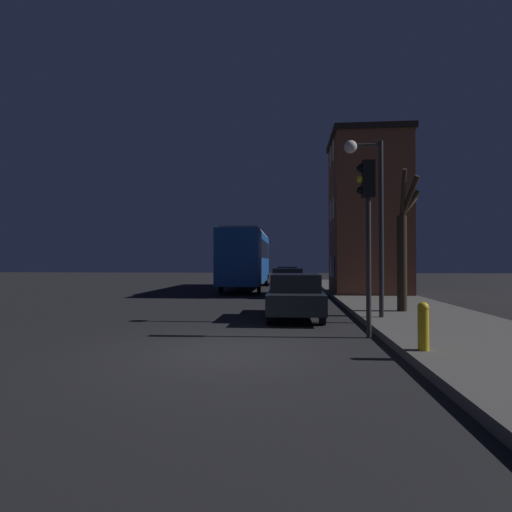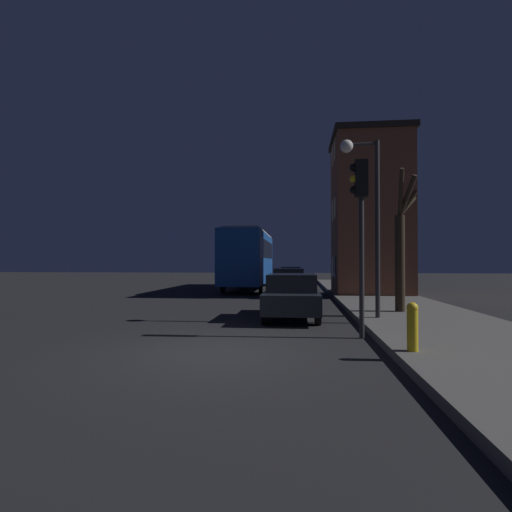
% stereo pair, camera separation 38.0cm
% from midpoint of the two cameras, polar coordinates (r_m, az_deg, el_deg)
% --- Properties ---
extents(ground_plane, '(120.00, 120.00, 0.00)m').
position_cam_midpoint_polar(ground_plane, '(8.37, -4.60, -13.52)').
color(ground_plane, black).
extents(sidewalk, '(4.12, 60.00, 0.18)m').
position_cam_midpoint_polar(sidewalk, '(9.14, 32.69, -11.73)').
color(sidewalk, '#514F4C').
rests_on(sidewalk, ground).
extents(brick_building, '(4.06, 4.55, 8.59)m').
position_cam_midpoint_polar(brick_building, '(22.76, 16.37, 5.87)').
color(brick_building, brown).
rests_on(brick_building, sidewalk).
extents(streetlamp, '(1.17, 0.39, 5.36)m').
position_cam_midpoint_polar(streetlamp, '(12.61, 16.25, 8.29)').
color(streetlamp, '#28282B').
rests_on(streetlamp, sidewalk).
extents(traffic_light, '(0.43, 0.24, 4.30)m').
position_cam_midpoint_polar(traffic_light, '(10.05, 15.70, 6.33)').
color(traffic_light, '#28282B').
rests_on(traffic_light, ground).
extents(bare_tree, '(0.92, 1.57, 4.66)m').
position_cam_midpoint_polar(bare_tree, '(14.28, 20.75, 1.06)').
color(bare_tree, '#2D2319').
rests_on(bare_tree, sidewalk).
extents(bus, '(2.45, 11.14, 3.85)m').
position_cam_midpoint_polar(bus, '(27.20, -0.57, 0.07)').
color(bus, '#194793').
rests_on(bus, ground).
extents(car_near_lane, '(1.72, 4.18, 1.45)m').
position_cam_midpoint_polar(car_near_lane, '(13.11, 5.99, -5.60)').
color(car_near_lane, black).
rests_on(car_near_lane, ground).
extents(car_mid_lane, '(1.77, 4.71, 1.49)m').
position_cam_midpoint_polar(car_mid_lane, '(21.90, 5.24, -3.64)').
color(car_mid_lane, '#B7BABF').
rests_on(car_mid_lane, ground).
extents(car_far_lane, '(1.72, 4.59, 1.48)m').
position_cam_midpoint_polar(car_far_lane, '(32.34, 5.34, -2.78)').
color(car_far_lane, navy).
rests_on(car_far_lane, ground).
extents(fire_hydrant, '(0.21, 0.21, 0.91)m').
position_cam_midpoint_polar(fire_hydrant, '(8.13, 22.72, -9.13)').
color(fire_hydrant, gold).
rests_on(fire_hydrant, sidewalk).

